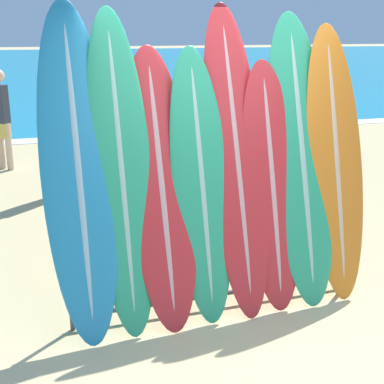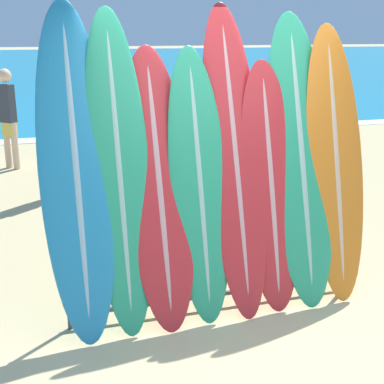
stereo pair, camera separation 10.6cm
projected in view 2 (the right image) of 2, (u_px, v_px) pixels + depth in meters
name	position (u px, v px, depth m)	size (l,w,h in m)	color
ground_plane	(270.00, 335.00, 4.23)	(160.00, 160.00, 0.00)	tan
ocean_water	(53.00, 63.00, 38.98)	(120.00, 60.00, 0.01)	teal
surfboard_rack	(219.00, 260.00, 4.54)	(2.57, 0.04, 0.80)	#47474C
surfboard_slot_0	(76.00, 170.00, 4.11)	(0.57, 0.97, 2.57)	teal
surfboard_slot_1	(119.00, 171.00, 4.19)	(0.50, 0.86, 2.51)	#289E70
surfboard_slot_2	(159.00, 187.00, 4.29)	(0.56, 0.87, 2.21)	red
surfboard_slot_3	(199.00, 185.00, 4.36)	(0.50, 0.73, 2.21)	#289E70
surfboard_slot_4	(235.00, 159.00, 4.46)	(0.51, 0.95, 2.55)	red
surfboard_slot_5	(270.00, 186.00, 4.53)	(0.52, 0.65, 2.09)	red
surfboard_slot_6	(301.00, 160.00, 4.62)	(0.60, 0.82, 2.48)	#289E70
surfboard_slot_7	(335.00, 163.00, 4.69)	(0.54, 0.70, 2.38)	orange
person_near_water	(60.00, 135.00, 7.55)	(0.22, 0.28, 1.65)	#846047
person_mid_beach	(8.00, 115.00, 9.07)	(0.29, 0.28, 1.71)	beige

